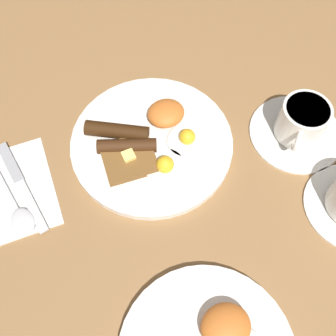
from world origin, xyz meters
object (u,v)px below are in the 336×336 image
at_px(teacup_near, 300,125).
at_px(spoon, 18,212).
at_px(knife, 19,181).
at_px(breakfast_plate_near, 150,142).

xyz_separation_m(teacup_near, spoon, (0.49, -0.05, -0.02)).
relative_size(knife, spoon, 1.05).
xyz_separation_m(teacup_near, knife, (0.47, -0.10, -0.02)).
height_order(teacup_near, knife, teacup_near).
relative_size(teacup_near, knife, 0.88).
xyz_separation_m(knife, spoon, (0.01, 0.06, 0.00)).
height_order(breakfast_plate_near, spoon, breakfast_plate_near).
xyz_separation_m(breakfast_plate_near, knife, (0.23, -0.02, -0.01)).
xyz_separation_m(breakfast_plate_near, spoon, (0.24, 0.04, -0.00)).
relative_size(breakfast_plate_near, knife, 1.50).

